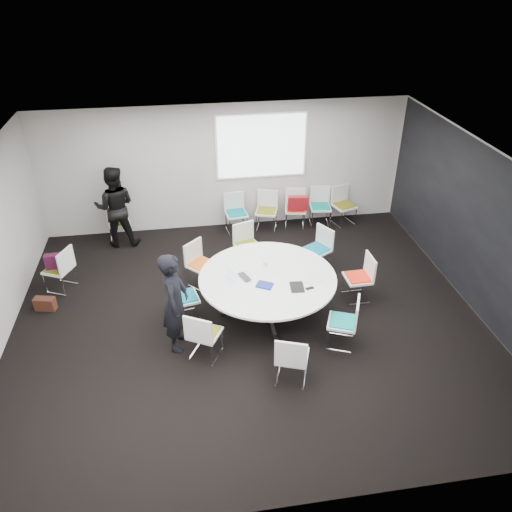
{
  "coord_description": "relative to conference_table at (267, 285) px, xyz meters",
  "views": [
    {
      "loc": [
        -0.92,
        -6.77,
        5.5
      ],
      "look_at": [
        0.2,
        0.4,
        1.0
      ],
      "focal_mm": 35.0,
      "sensor_mm": 36.0,
      "label": 1
    }
  ],
  "objects": [
    {
      "name": "room_shell",
      "position": [
        -0.27,
        -0.14,
        0.85
      ],
      "size": [
        8.08,
        7.08,
        2.88
      ],
      "color": "black",
      "rests_on": "ground"
    },
    {
      "name": "conference_table",
      "position": [
        0.0,
        0.0,
        0.0
      ],
      "size": [
        2.35,
        2.35,
        0.73
      ],
      "color": "silver",
      "rests_on": "ground"
    },
    {
      "name": "projection_screen",
      "position": [
        0.44,
        3.32,
        1.3
      ],
      "size": [
        1.9,
        0.03,
        1.35
      ],
      "primitive_type": "cube",
      "color": "white",
      "rests_on": "room_shell"
    },
    {
      "name": "chair_ring_a",
      "position": [
        1.68,
        0.12,
        -0.28
      ],
      "size": [
        0.46,
        0.47,
        0.88
      ],
      "rotation": [
        0.0,
        0.0,
        1.6
      ],
      "color": "silver",
      "rests_on": "ground"
    },
    {
      "name": "chair_ring_b",
      "position": [
        1.21,
        1.2,
        -0.28
      ],
      "size": [
        0.62,
        0.62,
        0.88
      ],
      "rotation": [
        0.0,
        0.0,
        2.09
      ],
      "color": "silver",
      "rests_on": "ground"
    },
    {
      "name": "chair_ring_c",
      "position": [
        -0.12,
        1.55,
        -0.28
      ],
      "size": [
        0.58,
        0.58,
        0.88
      ],
      "rotation": [
        0.0,
        0.0,
        3.48
      ],
      "color": "silver",
      "rests_on": "ground"
    },
    {
      "name": "chair_ring_d",
      "position": [
        -1.08,
        0.99,
        -0.28
      ],
      "size": [
        0.64,
        0.64,
        0.88
      ],
      "rotation": [
        0.0,
        0.0,
        3.9
      ],
      "color": "silver",
      "rests_on": "ground"
    },
    {
      "name": "chair_ring_e",
      "position": [
        -1.44,
        0.01,
        -0.28
      ],
      "size": [
        0.54,
        0.54,
        0.88
      ],
      "rotation": [
        0.0,
        0.0,
        4.93
      ],
      "color": "silver",
      "rests_on": "ground"
    },
    {
      "name": "chair_ring_f",
      "position": [
        -1.16,
        -0.98,
        -0.28
      ],
      "size": [
        0.62,
        0.61,
        0.88
      ],
      "rotation": [
        0.0,
        0.0,
        5.79
      ],
      "color": "silver",
      "rests_on": "ground"
    },
    {
      "name": "chair_ring_g",
      "position": [
        0.07,
        -1.68,
        -0.28
      ],
      "size": [
        0.59,
        0.58,
        0.88
      ],
      "rotation": [
        0.0,
        0.0,
        5.94
      ],
      "color": "silver",
      "rests_on": "ground"
    },
    {
      "name": "chair_ring_h",
      "position": [
        1.04,
        -1.04,
        -0.28
      ],
      "size": [
        0.59,
        0.6,
        0.88
      ],
      "rotation": [
        0.0,
        0.0,
        7.46
      ],
      "color": "silver",
      "rests_on": "ground"
    },
    {
      "name": "chair_back_a",
      "position": [
        -0.18,
        2.99,
        -0.28
      ],
      "size": [
        0.51,
        0.5,
        0.88
      ],
      "rotation": [
        0.0,
        0.0,
        3.26
      ],
      "color": "silver",
      "rests_on": "ground"
    },
    {
      "name": "chair_back_b",
      "position": [
        0.51,
        3.0,
        -0.28
      ],
      "size": [
        0.57,
        0.57,
        0.88
      ],
      "rotation": [
        0.0,
        0.0,
        2.83
      ],
      "color": "silver",
      "rests_on": "ground"
    },
    {
      "name": "chair_back_c",
      "position": [
        1.18,
        3.01,
        -0.28
      ],
      "size": [
        0.54,
        0.53,
        0.88
      ],
      "rotation": [
        0.0,
        0.0,
        2.95
      ],
      "color": "silver",
      "rests_on": "ground"
    },
    {
      "name": "chair_back_d",
      "position": [
        1.77,
        3.02,
        -0.28
      ],
      "size": [
        0.51,
        0.5,
        0.88
      ],
      "rotation": [
        0.0,
        0.0,
        3.02
      ],
      "color": "silver",
      "rests_on": "ground"
    },
    {
      "name": "chair_back_e",
      "position": [
        2.32,
        3.0,
        -0.28
      ],
      "size": [
        0.58,
        0.57,
        0.88
      ],
      "rotation": [
        0.0,
        0.0,
        3.46
      ],
      "color": "silver",
      "rests_on": "ground"
    },
    {
      "name": "chair_spare_left",
      "position": [
        -3.69,
        1.25,
        -0.28
      ],
      "size": [
        0.6,
        0.61,
        0.88
      ],
      "rotation": [
        0.0,
        0.0,
        1.14
      ],
      "color": "silver",
      "rests_on": "ground"
    },
    {
      "name": "chair_person_back",
      "position": [
        -2.74,
        2.99,
        -0.28
      ],
      "size": [
        0.54,
        0.53,
        0.88
      ],
      "rotation": [
        0.0,
        0.0,
        3.34
      ],
      "color": "silver",
      "rests_on": "ground"
    },
    {
      "name": "person_main",
      "position": [
        -1.56,
        -0.65,
        0.3
      ],
      "size": [
        0.52,
        0.69,
        1.7
      ],
      "primitive_type": "imported",
      "rotation": [
        0.0,
        0.0,
        1.38
      ],
      "color": "black",
      "rests_on": "ground"
    },
    {
      "name": "person_back",
      "position": [
        -2.74,
        2.83,
        0.33
      ],
      "size": [
        0.88,
        0.7,
        1.77
      ],
      "primitive_type": "imported",
      "rotation": [
        0.0,
        0.0,
        3.1
      ],
      "color": "black",
      "rests_on": "ground"
    },
    {
      "name": "laptop",
      "position": [
        -0.35,
        0.04,
        0.19
      ],
      "size": [
        0.29,
        0.35,
        0.02
      ],
      "primitive_type": "imported",
      "rotation": [
        0.0,
        0.0,
        1.93
      ],
      "color": "#333338",
      "rests_on": "conference_table"
    },
    {
      "name": "laptop_lid",
      "position": [
        -0.63,
        0.02,
        0.31
      ],
      "size": [
        0.13,
        0.28,
        0.22
      ],
      "primitive_type": "cube",
      "rotation": [
        0.0,
        0.0,
        1.98
      ],
      "color": "silver",
      "rests_on": "conference_table"
    },
    {
      "name": "notebook_black",
      "position": [
        0.42,
        -0.39,
        0.19
      ],
      "size": [
        0.25,
        0.32,
        0.02
      ],
      "primitive_type": "cube",
      "rotation": [
        0.0,
        0.0,
        -0.1
      ],
      "color": "black",
      "rests_on": "conference_table"
    },
    {
      "name": "tablet_folio",
      "position": [
        -0.1,
        -0.26,
        0.19
      ],
      "size": [
        0.32,
        0.3,
        0.03
      ],
      "primitive_type": "cube",
      "rotation": [
        0.0,
        0.0,
        -0.5
      ],
      "color": "navy",
      "rests_on": "conference_table"
    },
    {
      "name": "papers_right",
      "position": [
        0.45,
        0.15,
        0.18
      ],
      "size": [
        0.34,
        0.26,
        0.0
      ],
      "primitive_type": "cube",
      "rotation": [
        0.0,
        0.0,
        0.2
      ],
      "color": "silver",
      "rests_on": "conference_table"
    },
    {
      "name": "papers_front",
      "position": [
        0.75,
        -0.21,
        0.18
      ],
      "size": [
        0.32,
        0.23,
        0.0
      ],
      "primitive_type": "cube",
      "rotation": [
        0.0,
        0.0,
        -0.08
      ],
      "color": "silver",
      "rests_on": "conference_table"
    },
    {
      "name": "cup",
      "position": [
        0.02,
        0.35,
        0.22
      ],
      "size": [
        0.08,
        0.08,
        0.09
      ],
      "primitive_type": "cylinder",
      "color": "white",
      "rests_on": "conference_table"
    },
    {
      "name": "phone",
      "position": [
        0.62,
        -0.45,
        0.18
      ],
      "size": [
        0.15,
        0.1,
        0.01
      ],
      "primitive_type": "cube",
      "rotation": [
        0.0,
        0.0,
        0.25
      ],
      "color": "black",
      "rests_on": "conference_table"
    },
    {
      "name": "maroon_bag",
      "position": [
        -3.7,
        1.26,
        0.07
      ],
      "size": [
        0.41,
        0.17,
        0.28
      ],
      "primitive_type": "cube",
      "rotation": [
        0.0,
        0.0,
        0.06
      ],
      "color": "#40112B",
      "rests_on": "chair_spare_left"
    },
    {
      "name": "brown_bag",
      "position": [
        -3.89,
        0.65,
        -0.43
      ],
      "size": [
        0.39,
        0.24,
        0.24
      ],
      "primitive_type": "cube",
      "rotation": [
        0.0,
        0.0,
        -0.23
      ],
      "color": "#3D1D13",
      "rests_on": "ground"
    },
    {
      "name": "red_jacket",
      "position": [
        1.17,
        2.78,
        0.15
      ],
      "size": [
        0.46,
        0.22,
        0.36
      ],
      "primitive_type": "cube",
      "rotation": [
        0.17,
        0.0,
        -0.13
      ],
      "color": "maroon",
      "rests_on": "chair_back_c"
    }
  ]
}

